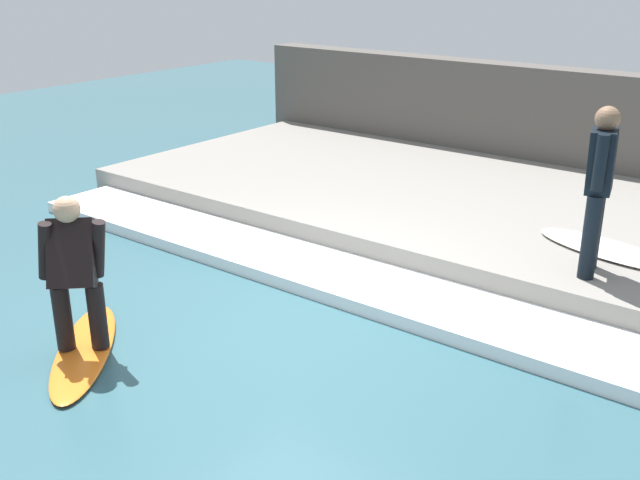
{
  "coord_description": "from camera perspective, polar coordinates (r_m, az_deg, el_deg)",
  "views": [
    {
      "loc": [
        -5.02,
        -4.18,
        3.31
      ],
      "look_at": [
        0.42,
        0.0,
        0.7
      ],
      "focal_mm": 42.0,
      "sensor_mm": 36.0,
      "label": 1
    }
  ],
  "objects": [
    {
      "name": "ground_plane",
      "position": [
        7.33,
        -2.03,
        -6.06
      ],
      "size": [
        28.0,
        28.0,
        0.0
      ],
      "primitive_type": "plane",
      "color": "#335B66"
    },
    {
      "name": "wave_foam_crest",
      "position": [
        7.99,
        2.36,
        -3.13
      ],
      "size": [
        1.01,
        9.53,
        0.14
      ],
      "primitive_type": "cube",
      "color": "white",
      "rests_on": "ground_plane"
    },
    {
      "name": "back_wall",
      "position": [
        12.15,
        16.78,
        8.38
      ],
      "size": [
        0.5,
        10.53,
        1.75
      ],
      "primitive_type": "cube",
      "color": "#544F49",
      "rests_on": "ground_plane"
    },
    {
      "name": "surfer_riding",
      "position": [
        6.71,
        -18.25,
        -1.95
      ],
      "size": [
        0.59,
        0.59,
        1.4
      ],
      "color": "black",
      "rests_on": "surfboard_riding"
    },
    {
      "name": "concrete_ledge",
      "position": [
        10.14,
        11.25,
        2.41
      ],
      "size": [
        4.4,
        10.03,
        0.35
      ],
      "primitive_type": "cube",
      "color": "gray",
      "rests_on": "ground_plane"
    },
    {
      "name": "surfboard_riding",
      "position": [
        7.04,
        -17.51,
        -8.01
      ],
      "size": [
        1.63,
        1.57,
        0.06
      ],
      "color": "orange",
      "rests_on": "ground_plane"
    },
    {
      "name": "surfer_waiting_near",
      "position": [
        7.65,
        20.48,
        4.17
      ],
      "size": [
        0.55,
        0.33,
        1.67
      ],
      "color": "black",
      "rests_on": "concrete_ledge"
    },
    {
      "name": "surfboard_waiting_near",
      "position": [
        8.56,
        21.1,
        -0.66
      ],
      "size": [
        0.94,
        1.73,
        0.06
      ],
      "color": "white",
      "rests_on": "concrete_ledge"
    }
  ]
}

